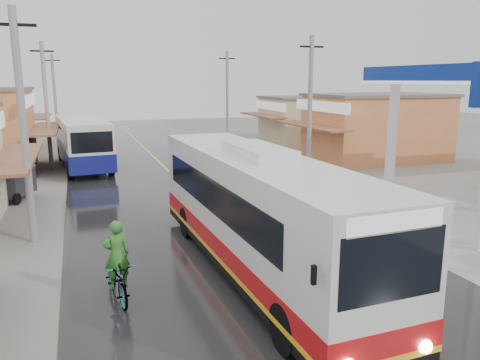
{
  "coord_description": "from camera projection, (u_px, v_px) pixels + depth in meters",
  "views": [
    {
      "loc": [
        -5.29,
        -8.41,
        5.64
      ],
      "look_at": [
        0.37,
        7.78,
        1.97
      ],
      "focal_mm": 35.0,
      "sensor_mm": 36.0,
      "label": 1
    }
  ],
  "objects": [
    {
      "name": "ground",
      "position": [
        337.0,
        333.0,
        10.66
      ],
      "size": [
        120.0,
        120.0,
        0.0
      ],
      "primitive_type": "plane",
      "color": "slate",
      "rests_on": "ground"
    },
    {
      "name": "utility_poles_right",
      "position": [
        308.0,
        181.0,
        26.76
      ],
      "size": [
        1.6,
        36.0,
        8.0
      ],
      "primitive_type": null,
      "color": "gray",
      "rests_on": "ground"
    },
    {
      "name": "cyclist",
      "position": [
        117.0,
        273.0,
        12.12
      ],
      "size": [
        1.0,
        2.13,
        2.22
      ],
      "rotation": [
        0.0,
        0.0,
        0.14
      ],
      "color": "black",
      "rests_on": "ground"
    },
    {
      "name": "utility_poles_left",
      "position": [
        45.0,
        196.0,
        23.16
      ],
      "size": [
        1.6,
        50.0,
        8.0
      ],
      "primitive_type": null,
      "color": "gray",
      "rests_on": "ground"
    },
    {
      "name": "road",
      "position": [
        188.0,
        190.0,
        24.5
      ],
      "size": [
        12.0,
        90.0,
        0.02
      ],
      "primitive_type": "cube",
      "color": "black",
      "rests_on": "ground"
    },
    {
      "name": "second_bus",
      "position": [
        83.0,
        142.0,
        30.26
      ],
      "size": [
        3.5,
        9.81,
        3.19
      ],
      "rotation": [
        0.0,
        0.0,
        0.1
      ],
      "color": "silver",
      "rests_on": "road"
    },
    {
      "name": "tricycle_far",
      "position": [
        14.0,
        182.0,
        22.23
      ],
      "size": [
        2.01,
        2.41,
        1.58
      ],
      "rotation": [
        0.0,
        0.0,
        -0.42
      ],
      "color": "#26262D",
      "rests_on": "ground"
    },
    {
      "name": "coach_bus",
      "position": [
        256.0,
        212.0,
        13.77
      ],
      "size": [
        3.1,
        12.25,
        3.8
      ],
      "rotation": [
        0.0,
        0.0,
        0.03
      ],
      "color": "silver",
      "rests_on": "road"
    },
    {
      "name": "shopfronts_right",
      "position": [
        458.0,
        181.0,
        26.57
      ],
      "size": [
        11.0,
        44.0,
        4.8
      ],
      "primitive_type": null,
      "color": "#B6B09F",
      "rests_on": "ground"
    },
    {
      "name": "centre_line",
      "position": [
        188.0,
        189.0,
        24.49
      ],
      "size": [
        0.15,
        90.0,
        0.01
      ],
      "primitive_type": "cube",
      "color": "#D8CC4C",
      "rests_on": "road"
    }
  ]
}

